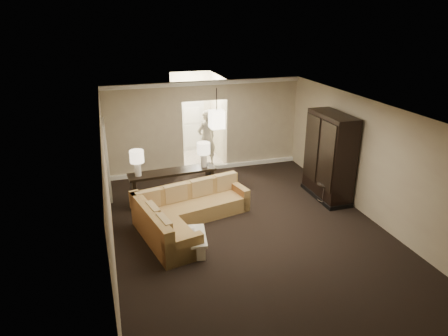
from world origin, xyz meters
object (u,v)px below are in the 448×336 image
object	(u,v)px
drink_table	(325,189)
person	(206,136)
coffee_table	(184,243)
sectional_sofa	(185,213)
armoire	(329,159)
console_table	(173,183)

from	to	relation	value
drink_table	person	world-z (taller)	person
drink_table	coffee_table	bearing A→B (deg)	-163.34
sectional_sofa	drink_table	world-z (taller)	sectional_sofa
armoire	drink_table	bearing A→B (deg)	-125.75
coffee_table	armoire	xyz separation A→B (m)	(4.19, 1.50, 0.91)
drink_table	person	size ratio (longest dim) A/B	0.26
armoire	person	distance (m)	4.06
sectional_sofa	armoire	bearing A→B (deg)	-6.04
console_table	person	bearing A→B (deg)	52.14
sectional_sofa	armoire	size ratio (longest dim) A/B	1.27
console_table	person	world-z (taller)	person
armoire	coffee_table	bearing A→B (deg)	-160.34
person	console_table	bearing A→B (deg)	35.19
coffee_table	drink_table	size ratio (longest dim) A/B	1.93
coffee_table	person	xyz separation A→B (m)	(1.71, 4.71, 0.83)
coffee_table	console_table	bearing A→B (deg)	85.26
console_table	drink_table	xyz separation A→B (m)	(3.77, -1.22, -0.13)
sectional_sofa	coffee_table	distance (m)	1.06
drink_table	console_table	bearing A→B (deg)	162.03
sectional_sofa	console_table	world-z (taller)	console_table
coffee_table	sectional_sofa	bearing A→B (deg)	76.76
coffee_table	armoire	bearing A→B (deg)	19.66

